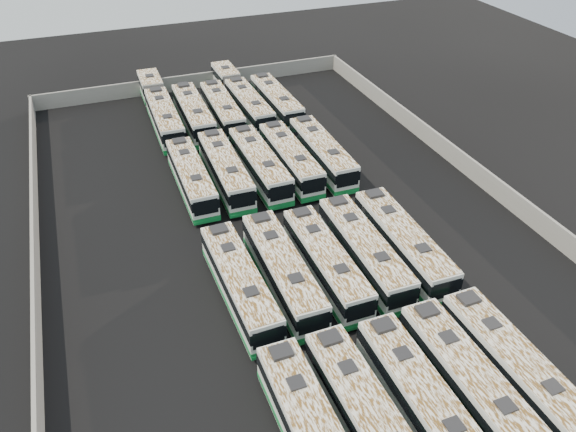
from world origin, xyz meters
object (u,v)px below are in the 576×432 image
(bus_midback_far_right, at_px, (322,153))
(bus_midfront_far_right, at_px, (403,243))
(bus_midback_center, at_px, (260,165))
(bus_midfront_left, at_px, (283,271))
(bus_front_right, at_px, (471,386))
(bus_midback_far_left, at_px, (191,178))
(bus_back_far_right, at_px, (276,102))
(bus_midfront_far_left, at_px, (240,284))
(bus_back_far_left, at_px, (160,108))
(bus_front_far_right, at_px, (515,369))
(bus_midfront_right, at_px, (364,251))
(bus_front_center, at_px, (423,404))
(bus_back_left, at_px, (194,114))
(bus_back_center, at_px, (222,110))
(bus_midback_right, at_px, (291,159))
(bus_midback_left, at_px, (225,170))
(bus_midfront_center, at_px, (326,263))
(bus_back_right, at_px, (241,96))
(bus_front_left, at_px, (368,419))

(bus_midback_far_right, bearing_deg, bus_midfront_far_right, -89.49)
(bus_midback_center, bearing_deg, bus_midfront_left, -103.03)
(bus_front_right, bearing_deg, bus_midback_far_left, 108.40)
(bus_back_far_right, bearing_deg, bus_midfront_far_left, -115.15)
(bus_back_far_left, bearing_deg, bus_front_far_right, -73.09)
(bus_midfront_right, distance_m, bus_midfront_far_right, 3.66)
(bus_front_center, relative_size, bus_back_far_left, 0.63)
(bus_back_left, bearing_deg, bus_back_far_left, 136.87)
(bus_midback_center, relative_size, bus_back_center, 1.01)
(bus_midback_right, bearing_deg, bus_back_center, 103.41)
(bus_back_far_right, bearing_deg, bus_back_far_left, 165.91)
(bus_back_far_right, bearing_deg, bus_midfront_far_right, -90.74)
(bus_back_far_left, distance_m, bus_back_far_right, 15.11)
(bus_midback_far_right, bearing_deg, bus_midfront_right, -101.42)
(bus_front_far_right, distance_m, bus_midback_left, 34.23)
(bus_back_far_left, bearing_deg, bus_front_right, -76.91)
(bus_front_center, relative_size, bus_back_center, 1.00)
(bus_midfront_center, relative_size, bus_midback_far_right, 0.97)
(bus_midback_far_right, bearing_deg, bus_back_left, 126.76)
(bus_front_right, bearing_deg, bus_back_far_left, 101.69)
(bus_back_center, bearing_deg, bus_midback_left, -102.87)
(bus_midfront_right, bearing_deg, bus_back_far_left, 107.82)
(bus_back_far_right, bearing_deg, bus_midback_right, -104.74)
(bus_midfront_left, bearing_deg, bus_back_right, 78.66)
(bus_midback_far_left, height_order, bus_back_left, bus_back_left)
(bus_midfront_right, relative_size, bus_midback_right, 1.02)
(bus_midback_far_right, bearing_deg, bus_front_center, -102.00)
(bus_midfront_right, relative_size, bus_midback_left, 1.00)
(bus_front_right, distance_m, bus_front_far_right, 3.59)
(bus_midfront_center, xyz_separation_m, bus_midback_center, (0.04, 17.49, 0.06))
(bus_back_center, bearing_deg, bus_front_center, -88.67)
(bus_midback_far_right, bearing_deg, bus_back_right, 101.98)
(bus_midfront_far_left, height_order, bus_midfront_far_right, bus_midfront_far_right)
(bus_front_left, height_order, bus_back_far_left, bus_back_far_left)
(bus_midback_right, distance_m, bus_back_center, 15.40)
(bus_back_left, bearing_deg, bus_midback_left, -89.31)
(bus_midfront_right, bearing_deg, bus_midback_far_right, 78.79)
(bus_midback_center, bearing_deg, bus_midback_far_right, -1.02)
(bus_midfront_far_right, relative_size, bus_midback_far_right, 1.02)
(bus_back_far_left, distance_m, bus_back_center, 8.16)
(bus_front_right, relative_size, bus_midback_far_right, 1.00)
(bus_midfront_far_left, distance_m, bus_midfront_center, 7.48)
(bus_midfront_far_left, relative_size, bus_midfront_right, 0.98)
(bus_midfront_center, bearing_deg, bus_front_left, -104.37)
(bus_back_right, bearing_deg, bus_front_left, -99.05)
(bus_front_right, height_order, bus_midfront_far_left, bus_front_right)
(bus_midfront_right, height_order, bus_back_right, bus_midfront_right)
(bus_front_left, xyz_separation_m, bus_midfront_far_right, (11.03, 14.59, 0.05))
(bus_midback_center, height_order, bus_back_far_left, bus_back_far_left)
(bus_midback_left, relative_size, bus_back_left, 0.99)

